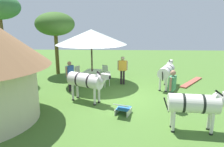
{
  "coord_description": "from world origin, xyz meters",
  "views": [
    {
      "loc": [
        -9.9,
        0.25,
        3.67
      ],
      "look_at": [
        0.87,
        0.69,
        1.0
      ],
      "focal_mm": 33.5,
      "sensor_mm": 36.0,
      "label": 1
    }
  ],
  "objects_px": {
    "zebra_by_umbrella": "(167,71)",
    "patio_chair_near_hut": "(77,78)",
    "guest_beside_umbrella": "(123,68)",
    "acacia_tree_far_lawn": "(55,24)",
    "patio_dining_table": "(92,72)",
    "standing_watcher": "(172,86)",
    "patio_chair_east_end": "(106,78)",
    "zebra_toward_hut": "(86,81)",
    "guest_behind_table": "(70,73)",
    "patio_chair_west_end": "(78,72)",
    "patio_chair_near_lawn": "(104,71)",
    "striped_lounge_chair": "(123,108)",
    "zebra_nearest_camera": "(195,104)",
    "shade_umbrella": "(91,37)"
  },
  "relations": [
    {
      "from": "patio_chair_east_end",
      "to": "zebra_by_umbrella",
      "type": "distance_m",
      "value": 3.46
    },
    {
      "from": "patio_chair_near_lawn",
      "to": "zebra_nearest_camera",
      "type": "xyz_separation_m",
      "value": [
        -6.68,
        -3.57,
        0.47
      ]
    },
    {
      "from": "guest_beside_umbrella",
      "to": "standing_watcher",
      "type": "xyz_separation_m",
      "value": [
        -3.61,
        -2.06,
        0.02
      ]
    },
    {
      "from": "patio_dining_table",
      "to": "zebra_by_umbrella",
      "type": "xyz_separation_m",
      "value": [
        -0.85,
        -4.33,
        0.32
      ]
    },
    {
      "from": "patio_dining_table",
      "to": "acacia_tree_far_lawn",
      "type": "bearing_deg",
      "value": 51.18
    },
    {
      "from": "standing_watcher",
      "to": "zebra_by_umbrella",
      "type": "height_order",
      "value": "standing_watcher"
    },
    {
      "from": "patio_chair_east_end",
      "to": "standing_watcher",
      "type": "distance_m",
      "value": 4.35
    },
    {
      "from": "striped_lounge_chair",
      "to": "guest_beside_umbrella",
      "type": "bearing_deg",
      "value": 109.24
    },
    {
      "from": "patio_chair_near_hut",
      "to": "zebra_toward_hut",
      "type": "relative_size",
      "value": 0.42
    },
    {
      "from": "shade_umbrella",
      "to": "zebra_nearest_camera",
      "type": "bearing_deg",
      "value": -143.49
    },
    {
      "from": "guest_behind_table",
      "to": "zebra_nearest_camera",
      "type": "bearing_deg",
      "value": 79.43
    },
    {
      "from": "zebra_by_umbrella",
      "to": "zebra_toward_hut",
      "type": "bearing_deg",
      "value": -126.99
    },
    {
      "from": "patio_dining_table",
      "to": "patio_chair_near_lawn",
      "type": "bearing_deg",
      "value": -34.48
    },
    {
      "from": "acacia_tree_far_lawn",
      "to": "guest_beside_umbrella",
      "type": "bearing_deg",
      "value": -118.04
    },
    {
      "from": "patio_chair_east_end",
      "to": "zebra_by_umbrella",
      "type": "relative_size",
      "value": 0.41
    },
    {
      "from": "guest_beside_umbrella",
      "to": "standing_watcher",
      "type": "bearing_deg",
      "value": -59.11
    },
    {
      "from": "patio_chair_west_end",
      "to": "patio_chair_near_lawn",
      "type": "height_order",
      "value": "same"
    },
    {
      "from": "patio_chair_near_lawn",
      "to": "guest_behind_table",
      "type": "bearing_deg",
      "value": 92.35
    },
    {
      "from": "patio_chair_near_hut",
      "to": "patio_chair_near_lawn",
      "type": "height_order",
      "value": "same"
    },
    {
      "from": "zebra_by_umbrella",
      "to": "zebra_toward_hut",
      "type": "xyz_separation_m",
      "value": [
        -2.29,
        4.17,
        0.04
      ]
    },
    {
      "from": "striped_lounge_chair",
      "to": "acacia_tree_far_lawn",
      "type": "relative_size",
      "value": 0.22
    },
    {
      "from": "patio_chair_east_end",
      "to": "guest_behind_table",
      "type": "relative_size",
      "value": 0.55
    },
    {
      "from": "patio_chair_west_end",
      "to": "zebra_by_umbrella",
      "type": "bearing_deg",
      "value": 107.45
    },
    {
      "from": "guest_beside_umbrella",
      "to": "zebra_toward_hut",
      "type": "relative_size",
      "value": 0.8
    },
    {
      "from": "zebra_toward_hut",
      "to": "standing_watcher",
      "type": "bearing_deg",
      "value": 106.42
    },
    {
      "from": "patio_chair_west_end",
      "to": "striped_lounge_chair",
      "type": "distance_m",
      "value": 5.84
    },
    {
      "from": "zebra_by_umbrella",
      "to": "patio_chair_near_hut",
      "type": "bearing_deg",
      "value": -155.4
    },
    {
      "from": "patio_dining_table",
      "to": "striped_lounge_chair",
      "type": "xyz_separation_m",
      "value": [
        -4.47,
        -1.84,
        -0.41
      ]
    },
    {
      "from": "patio_chair_near_lawn",
      "to": "striped_lounge_chair",
      "type": "height_order",
      "value": "patio_chair_near_lawn"
    },
    {
      "from": "shade_umbrella",
      "to": "patio_chair_east_end",
      "type": "relative_size",
      "value": 4.66
    },
    {
      "from": "patio_chair_west_end",
      "to": "acacia_tree_far_lawn",
      "type": "distance_m",
      "value": 3.85
    },
    {
      "from": "guest_beside_umbrella",
      "to": "acacia_tree_far_lawn",
      "type": "height_order",
      "value": "acacia_tree_far_lawn"
    },
    {
      "from": "patio_chair_east_end",
      "to": "striped_lounge_chair",
      "type": "xyz_separation_m",
      "value": [
        -3.72,
        -0.94,
        -0.27
      ]
    },
    {
      "from": "patio_chair_east_end",
      "to": "guest_behind_table",
      "type": "bearing_deg",
      "value": 155.08
    },
    {
      "from": "patio_chair_near_lawn",
      "to": "guest_beside_umbrella",
      "type": "bearing_deg",
      "value": 169.72
    },
    {
      "from": "guest_behind_table",
      "to": "zebra_nearest_camera",
      "type": "distance_m",
      "value": 6.61
    },
    {
      "from": "guest_beside_umbrella",
      "to": "acacia_tree_far_lawn",
      "type": "relative_size",
      "value": 0.39
    },
    {
      "from": "patio_chair_west_end",
      "to": "patio_chair_east_end",
      "type": "xyz_separation_m",
      "value": [
        -1.38,
        -1.88,
        0.0
      ]
    },
    {
      "from": "patio_chair_west_end",
      "to": "zebra_by_umbrella",
      "type": "xyz_separation_m",
      "value": [
        -1.48,
        -5.3,
        0.46
      ]
    },
    {
      "from": "patio_chair_west_end",
      "to": "patio_chair_east_end",
      "type": "height_order",
      "value": "same"
    },
    {
      "from": "striped_lounge_chair",
      "to": "acacia_tree_far_lawn",
      "type": "distance_m",
      "value": 8.8
    },
    {
      "from": "patio_chair_east_end",
      "to": "zebra_nearest_camera",
      "type": "relative_size",
      "value": 0.39
    },
    {
      "from": "patio_chair_east_end",
      "to": "guest_beside_umbrella",
      "type": "relative_size",
      "value": 0.53
    },
    {
      "from": "patio_chair_east_end",
      "to": "guest_behind_table",
      "type": "height_order",
      "value": "guest_behind_table"
    },
    {
      "from": "patio_dining_table",
      "to": "standing_watcher",
      "type": "xyz_separation_m",
      "value": [
        -3.83,
        -3.92,
        0.38
      ]
    },
    {
      "from": "patio_dining_table",
      "to": "guest_behind_table",
      "type": "distance_m",
      "value": 1.93
    },
    {
      "from": "patio_chair_near_hut",
      "to": "guest_beside_umbrella",
      "type": "xyz_separation_m",
      "value": [
        0.66,
        -2.63,
        0.5
      ]
    },
    {
      "from": "zebra_toward_hut",
      "to": "acacia_tree_far_lawn",
      "type": "relative_size",
      "value": 0.49
    },
    {
      "from": "patio_dining_table",
      "to": "patio_chair_east_end",
      "type": "bearing_deg",
      "value": -129.58
    },
    {
      "from": "patio_chair_east_end",
      "to": "zebra_toward_hut",
      "type": "xyz_separation_m",
      "value": [
        -2.4,
        0.75,
        0.5
      ]
    }
  ]
}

